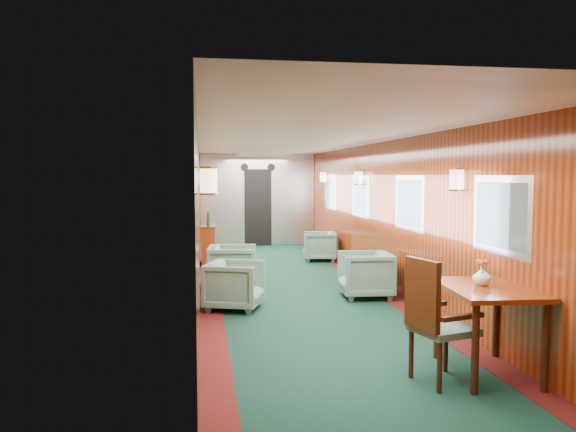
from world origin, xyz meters
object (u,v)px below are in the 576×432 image
object	(u,v)px
armchair_left_far	(233,267)
dining_table	(488,301)
side_chair	(434,316)
credenza	(208,244)
armchair_left_near	(235,285)
armchair_right_near	(365,275)
armchair_right_far	(319,246)

from	to	relation	value
armchair_left_far	dining_table	bearing A→B (deg)	-148.07
side_chair	credenza	world-z (taller)	side_chair
dining_table	armchair_left_far	distance (m)	4.80
armchair_left_near	armchair_right_near	xyz separation A→B (m)	(2.00, 0.45, 0.01)
armchair_left_far	side_chair	bearing A→B (deg)	-155.39
dining_table	armchair_right_far	xyz separation A→B (m)	(-0.09, 7.03, -0.38)
armchair_right_far	armchair_right_near	bearing A→B (deg)	8.59
dining_table	side_chair	bearing A→B (deg)	-160.51
dining_table	armchair_left_far	size ratio (longest dim) A/B	1.47
credenza	armchair_left_near	bearing A→B (deg)	-85.46
credenza	armchair_left_near	size ratio (longest dim) A/B	1.49
credenza	armchair_left_far	bearing A→B (deg)	-81.90
armchair_left_far	credenza	bearing A→B (deg)	13.84
credenza	armchair_right_near	bearing A→B (deg)	-56.86
armchair_right_near	armchair_right_far	distance (m)	3.69
armchair_right_far	armchair_left_far	bearing A→B (deg)	-26.67
side_chair	dining_table	bearing A→B (deg)	-0.40
armchair_left_near	credenza	bearing A→B (deg)	23.47
armchair_left_far	armchair_right_far	distance (m)	3.40
armchair_right_near	armchair_right_far	world-z (taller)	armchair_right_near
side_chair	armchair_left_near	xyz separation A→B (m)	(-1.57, 3.05, -0.28)
armchair_left_far	armchair_right_near	distance (m)	2.17
credenza	armchair_right_near	world-z (taller)	credenza
armchair_left_near	armchair_left_far	bearing A→B (deg)	16.84
side_chair	armchair_left_far	xyz separation A→B (m)	(-1.52, 4.45, -0.25)
armchair_left_far	armchair_right_near	world-z (taller)	armchair_left_far
credenza	armchair_left_near	distance (m)	4.01
dining_table	credenza	distance (m)	7.32
dining_table	credenza	world-z (taller)	credenza
credenza	armchair_left_far	world-z (taller)	credenza
dining_table	armchair_right_near	bearing A→B (deg)	97.40
armchair_left_near	armchair_left_far	world-z (taller)	armchair_left_far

